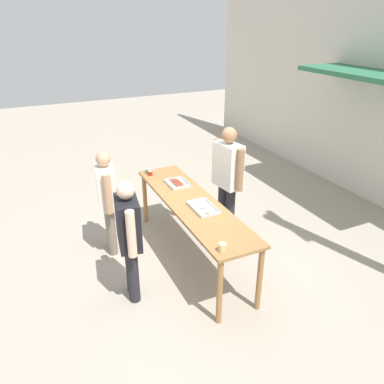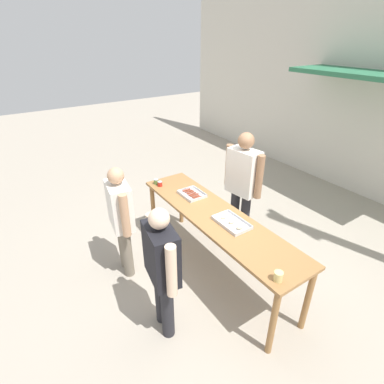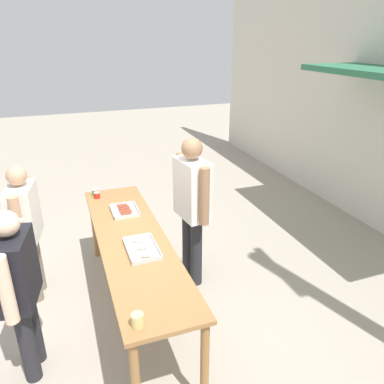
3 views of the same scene
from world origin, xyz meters
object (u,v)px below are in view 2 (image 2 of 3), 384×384
(food_tray_sausages, at_px, (192,194))
(food_tray_buns, at_px, (232,223))
(condiment_jar_ketchup, at_px, (160,184))
(person_customer_with_cup, at_px, (162,264))
(person_customer_holding_hotdog, at_px, (121,214))
(beer_cup, at_px, (278,276))
(condiment_jar_mustard, at_px, (156,182))
(person_server_behind_table, at_px, (243,180))

(food_tray_sausages, relative_size, food_tray_buns, 0.78)
(food_tray_buns, height_order, condiment_jar_ketchup, condiment_jar_ketchup)
(person_customer_with_cup, bearing_deg, person_customer_holding_hotdog, 8.80)
(food_tray_sausages, relative_size, beer_cup, 3.63)
(beer_cup, bearing_deg, condiment_jar_mustard, -179.81)
(person_server_behind_table, bearing_deg, condiment_jar_mustard, -138.76)
(food_tray_sausages, xyz_separation_m, food_tray_buns, (0.90, 0.00, 0.00))
(food_tray_sausages, height_order, food_tray_buns, food_tray_buns)
(food_tray_sausages, relative_size, person_server_behind_table, 0.20)
(food_tray_buns, height_order, condiment_jar_mustard, condiment_jar_mustard)
(condiment_jar_mustard, relative_size, beer_cup, 0.77)
(condiment_jar_ketchup, bearing_deg, condiment_jar_mustard, -173.73)
(food_tray_buns, xyz_separation_m, beer_cup, (0.98, -0.26, 0.03))
(condiment_jar_mustard, height_order, condiment_jar_ketchup, same)
(person_server_behind_table, distance_m, person_customer_holding_hotdog, 1.85)
(condiment_jar_mustard, distance_m, person_server_behind_table, 1.34)
(person_server_behind_table, bearing_deg, food_tray_buns, -56.94)
(condiment_jar_mustard, xyz_separation_m, beer_cup, (2.49, 0.01, 0.01))
(person_server_behind_table, bearing_deg, food_tray_sausages, -116.80)
(food_tray_sausages, distance_m, person_customer_with_cup, 1.52)
(food_tray_sausages, xyz_separation_m, person_server_behind_table, (0.25, 0.74, 0.13))
(condiment_jar_mustard, height_order, person_customer_with_cup, person_customer_with_cup)
(person_customer_with_cup, bearing_deg, person_server_behind_table, -56.85)
(person_server_behind_table, relative_size, person_customer_with_cup, 1.13)
(condiment_jar_mustard, bearing_deg, condiment_jar_ketchup, 6.27)
(food_tray_buns, xyz_separation_m, person_customer_holding_hotdog, (-0.97, -1.07, -0.01))
(food_tray_sausages, bearing_deg, beer_cup, -7.81)
(condiment_jar_ketchup, bearing_deg, food_tray_sausages, 26.17)
(food_tray_buns, bearing_deg, beer_cup, -14.75)
(condiment_jar_mustard, bearing_deg, person_customer_with_cup, -25.91)
(condiment_jar_mustard, bearing_deg, beer_cup, 0.19)
(beer_cup, height_order, person_server_behind_table, person_server_behind_table)
(person_server_behind_table, relative_size, person_customer_holding_hotdog, 1.13)
(person_customer_with_cup, bearing_deg, condiment_jar_mustard, -16.65)
(food_tray_buns, height_order, person_customer_with_cup, person_customer_with_cup)
(beer_cup, distance_m, person_server_behind_table, 1.90)
(food_tray_sausages, height_order, person_customer_holding_hotdog, person_customer_holding_hotdog)
(food_tray_sausages, height_order, person_customer_with_cup, person_customer_with_cup)
(condiment_jar_ketchup, relative_size, person_customer_with_cup, 0.05)
(food_tray_sausages, height_order, beer_cup, beer_cup)
(person_customer_holding_hotdog, bearing_deg, food_tray_buns, -123.49)
(condiment_jar_ketchup, xyz_separation_m, person_customer_holding_hotdog, (0.44, -0.82, -0.04))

